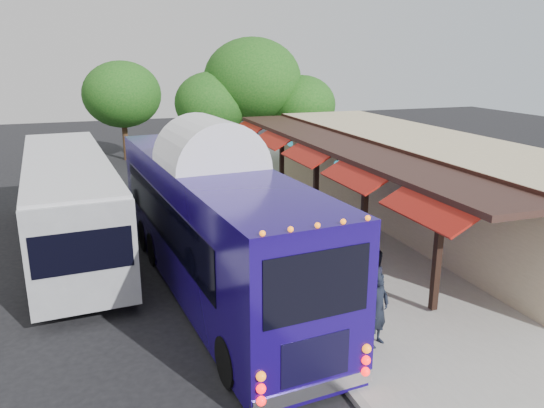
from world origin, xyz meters
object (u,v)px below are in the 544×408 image
object	(u,v)px
coach_bus	(212,218)
ped_c	(304,227)
ped_d	(240,161)
sign_board	(308,218)
city_bus	(69,199)
ped_a	(378,309)
ped_b	(370,267)

from	to	relation	value
coach_bus	ped_c	xyz separation A→B (m)	(3.56, 1.40, -1.09)
ped_d	sign_board	world-z (taller)	ped_d
city_bus	ped_a	bearing A→B (deg)	-58.57
coach_bus	ped_d	size ratio (longest dim) A/B	7.74
city_bus	sign_board	xyz separation A→B (m)	(8.61, -1.75, -1.09)
city_bus	sign_board	distance (m)	8.85
coach_bus	city_bus	distance (m)	6.50
ped_b	ped_c	distance (m)	3.89
coach_bus	ped_a	distance (m)	5.73
coach_bus	ped_c	bearing A→B (deg)	16.37
sign_board	ped_a	bearing A→B (deg)	-104.28
ped_b	sign_board	distance (m)	5.77
city_bus	ped_c	distance (m)	8.51
sign_board	ped_d	bearing A→B (deg)	85.15
city_bus	ped_b	xyz separation A→B (m)	(8.11, -7.49, -0.79)
ped_a	city_bus	bearing A→B (deg)	96.97
coach_bus	ped_b	xyz separation A→B (m)	(4.00, -2.47, -1.12)
city_bus	ped_a	xyz separation A→B (m)	(7.00, -9.83, -0.81)
city_bus	ped_d	size ratio (longest dim) A/B	7.60
ped_c	ped_d	world-z (taller)	ped_c
ped_b	ped_d	size ratio (longest dim) A/B	1.13
ped_a	sign_board	size ratio (longest dim) A/B	1.93
coach_bus	ped_c	size ratio (longest dim) A/B	6.64
ped_c	sign_board	distance (m)	2.13
city_bus	sign_board	bearing A→B (deg)	-15.55
coach_bus	ped_a	bearing A→B (deg)	-63.97
ped_c	coach_bus	bearing A→B (deg)	6.25
ped_b	ped_a	bearing A→B (deg)	68.76
ped_d	city_bus	bearing A→B (deg)	73.59
ped_a	coach_bus	bearing A→B (deg)	92.61
coach_bus	ped_a	xyz separation A→B (m)	(2.90, -4.80, -1.15)
city_bus	ped_a	world-z (taller)	city_bus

